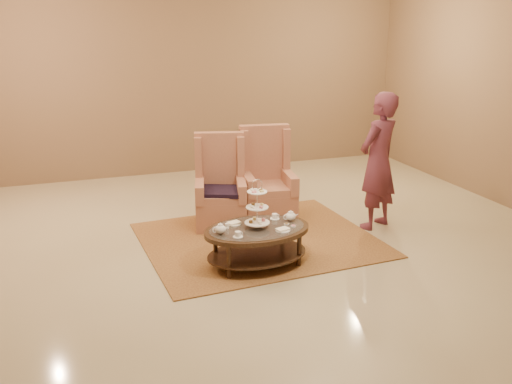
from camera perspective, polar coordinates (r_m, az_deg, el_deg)
name	(u,v)px	position (r m, az deg, el deg)	size (l,w,h in m)	color
ground	(263,254)	(6.80, 0.71, -6.25)	(8.00, 8.00, 0.00)	#BBAE8B
ceiling	(263,254)	(6.80, 0.71, -6.25)	(8.00, 8.00, 0.02)	silver
wall_back	(185,73)	(10.13, -7.16, 11.72)	(8.00, 0.04, 3.50)	#816246
rug	(259,240)	(7.20, 0.30, -4.80)	(2.93, 2.49, 0.01)	olive
tea_table	(257,235)	(6.38, 0.11, -4.28)	(1.27, 0.92, 1.02)	black
armchair_left	(221,195)	(7.64, -3.57, -0.27)	(0.81, 0.83, 1.22)	#AE6E52
armchair_right	(267,188)	(7.87, 1.09, 0.40)	(0.78, 0.80, 1.28)	#AE6E52
person	(378,161)	(7.56, 12.12, 3.02)	(0.78, 0.67, 1.80)	#602937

